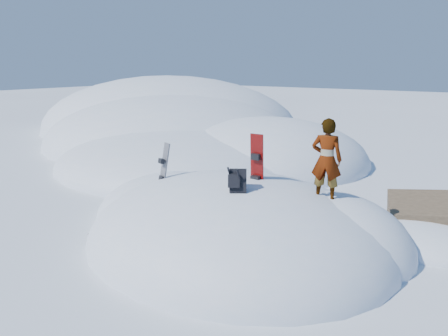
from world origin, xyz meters
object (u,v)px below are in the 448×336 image
Objects in this scene: snowboard_red at (257,170)px; snowboard_dark at (163,172)px; person at (326,160)px; backpack at (237,181)px.

snowboard_red reaches higher than snowboard_dark.
person reaches higher than snowboard_dark.
snowboard_red is at bearing 63.22° from backpack.
snowboard_red is 2.34m from snowboard_dark.
backpack is at bearing 12.13° from snowboard_dark.
snowboard_red is 1.49m from person.
snowboard_dark is 3.83m from person.
snowboard_red is 1.17× the size of snowboard_dark.
person is (1.31, 1.22, 0.37)m from backpack.
snowboard_red is at bearing -0.02° from person.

